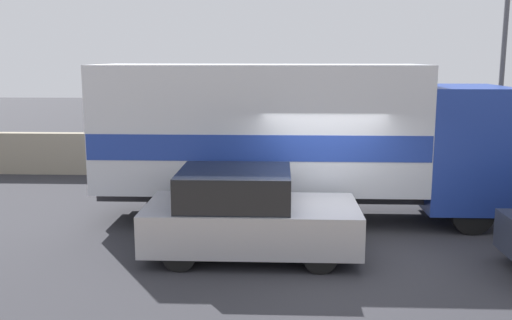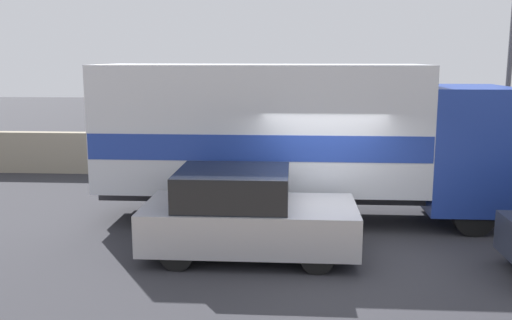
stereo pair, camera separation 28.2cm
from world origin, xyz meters
name	(u,v)px [view 2 (the right image)]	position (x,y,z in m)	size (l,w,h in m)	color
ground_plane	(327,256)	(0.00, 0.00, 0.00)	(80.00, 80.00, 0.00)	#2D2D33
stone_wall_backdrop	(314,155)	(0.00, 7.14, 0.64)	(60.00, 0.35, 1.28)	gray
box_truck	(294,135)	(-0.63, 2.47, 1.91)	(8.80, 2.38, 3.43)	navy
car_hatchback	(245,214)	(-1.49, -0.01, 0.77)	(3.84, 1.90, 1.59)	#9E9EA3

